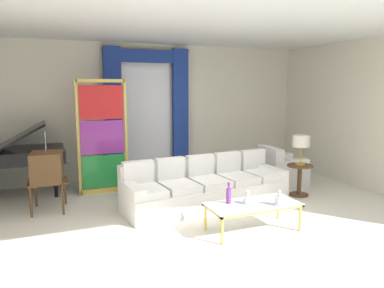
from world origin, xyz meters
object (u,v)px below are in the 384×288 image
object	(u,v)px
round_side_table	(300,177)
table_lamp_brass	(301,142)
armchair_white	(281,170)
stained_glass_divider	(103,139)
vintage_tv	(47,168)
bottle_amber_squat	(279,200)
bottle_blue_decanter	(247,199)
couch_white_long	(204,187)
coffee_table	(253,206)
bottle_crystal_tall	(229,195)
grand_piano	(22,154)
peacock_figurine	(132,186)

from	to	relation	value
round_side_table	table_lamp_brass	distance (m)	0.67
armchair_white	stained_glass_divider	size ratio (longest dim) A/B	0.41
vintage_tv	stained_glass_divider	size ratio (longest dim) A/B	0.61
bottle_amber_squat	bottle_blue_decanter	bearing A→B (deg)	148.25
couch_white_long	armchair_white	world-z (taller)	couch_white_long
bottle_blue_decanter	stained_glass_divider	distance (m)	3.20
bottle_blue_decanter	vintage_tv	xyz separation A→B (m)	(-2.62, 2.01, 0.25)
coffee_table	bottle_crystal_tall	size ratio (longest dim) A/B	4.29
bottle_blue_decanter	grand_piano	xyz separation A→B (m)	(-3.04, 3.13, 0.32)
stained_glass_divider	table_lamp_brass	world-z (taller)	stained_glass_divider
bottle_crystal_tall	armchair_white	size ratio (longest dim) A/B	0.35
bottle_blue_decanter	bottle_amber_squat	world-z (taller)	bottle_amber_squat
coffee_table	bottle_crystal_tall	world-z (taller)	bottle_crystal_tall
stained_glass_divider	table_lamp_brass	distance (m)	3.77
bottle_amber_squat	peacock_figurine	distance (m)	2.91
grand_piano	armchair_white	bearing A→B (deg)	-12.52
coffee_table	bottle_amber_squat	world-z (taller)	bottle_amber_squat
armchair_white	table_lamp_brass	size ratio (longest dim) A/B	1.57
bottle_crystal_tall	peacock_figurine	xyz separation A→B (m)	(-0.92, 2.11, -0.31)
vintage_tv	couch_white_long	bearing A→B (deg)	-14.86
bottle_amber_squat	round_side_table	size ratio (longest dim) A/B	0.38
round_side_table	stained_glass_divider	bearing A→B (deg)	155.39
stained_glass_divider	table_lamp_brass	bearing A→B (deg)	-24.61
armchair_white	round_side_table	distance (m)	0.89
couch_white_long	stained_glass_divider	world-z (taller)	stained_glass_divider
grand_piano	table_lamp_brass	bearing A→B (deg)	-22.21
coffee_table	vintage_tv	distance (m)	3.41
peacock_figurine	round_side_table	world-z (taller)	round_side_table
coffee_table	round_side_table	world-z (taller)	round_side_table
round_side_table	couch_white_long	bearing A→B (deg)	174.26
couch_white_long	armchair_white	bearing A→B (deg)	17.89
stained_glass_divider	table_lamp_brass	size ratio (longest dim) A/B	3.86
armchair_white	bottle_amber_squat	bearing A→B (deg)	-126.16
table_lamp_brass	bottle_amber_squat	bearing A→B (deg)	-136.42
bottle_amber_squat	round_side_table	world-z (taller)	bottle_amber_squat
bottle_crystal_tall	vintage_tv	distance (m)	3.05
bottle_blue_decanter	armchair_white	distance (m)	2.85
couch_white_long	peacock_figurine	distance (m)	1.41
couch_white_long	coffee_table	distance (m)	1.37
armchair_white	grand_piano	size ratio (longest dim) A/B	0.60
bottle_crystal_tall	stained_glass_divider	distance (m)	2.98
armchair_white	coffee_table	bearing A→B (deg)	-133.55
peacock_figurine	table_lamp_brass	distance (m)	3.28
coffee_table	stained_glass_divider	bearing A→B (deg)	121.65
bottle_amber_squat	stained_glass_divider	distance (m)	3.59
peacock_figurine	bottle_blue_decanter	bearing A→B (deg)	-62.41
coffee_table	armchair_white	size ratio (longest dim) A/B	1.49
stained_glass_divider	vintage_tv	bearing A→B (deg)	-145.60
bottle_blue_decanter	coffee_table	bearing A→B (deg)	-12.17
couch_white_long	bottle_blue_decanter	size ratio (longest dim) A/B	14.84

